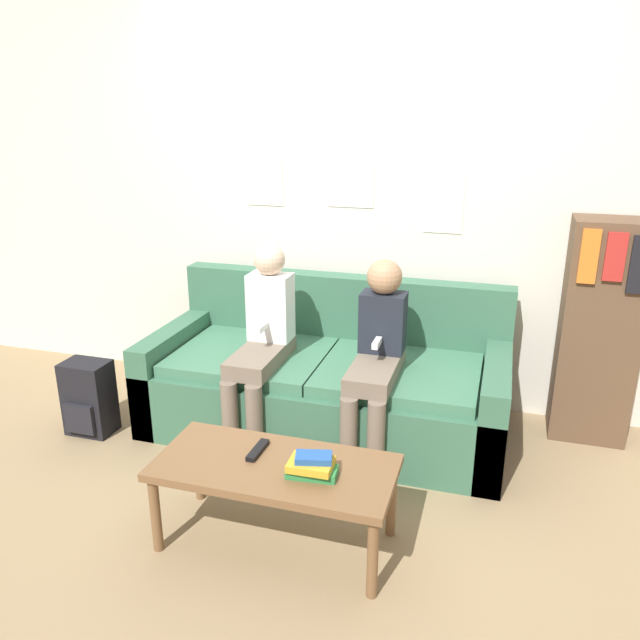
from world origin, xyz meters
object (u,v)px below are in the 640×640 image
(couch, at_px, (327,383))
(person_left, at_px, (262,336))
(backpack, at_px, (89,398))
(coffee_table, at_px, (275,473))
(bookshelf, at_px, (599,331))
(tv_remote, at_px, (258,450))
(person_right, at_px, (377,351))

(couch, distance_m, person_left, 0.51)
(person_left, bearing_deg, backpack, -164.81)
(coffee_table, bearing_deg, bookshelf, 45.77)
(couch, bearing_deg, person_left, -146.45)
(person_left, xyz_separation_m, tv_remote, (0.29, -0.81, -0.21))
(couch, height_order, person_right, person_right)
(person_right, bearing_deg, bookshelf, 25.96)
(person_right, distance_m, bookshelf, 1.27)
(tv_remote, bearing_deg, coffee_table, -31.10)
(person_left, distance_m, person_right, 0.65)
(person_left, xyz_separation_m, bookshelf, (1.79, 0.55, 0.02))
(person_left, xyz_separation_m, backpack, (-0.99, -0.27, -0.40))
(bookshelf, height_order, backpack, bookshelf)
(couch, height_order, coffee_table, couch)
(person_right, bearing_deg, coffee_table, -106.06)
(person_right, distance_m, backpack, 1.70)
(coffee_table, relative_size, tv_remote, 5.98)
(person_left, distance_m, bookshelf, 1.87)
(bookshelf, bearing_deg, backpack, -163.55)
(person_left, relative_size, tv_remote, 6.45)
(bookshelf, bearing_deg, coffee_table, -134.23)
(couch, height_order, person_left, person_left)
(person_right, relative_size, bookshelf, 0.84)
(couch, relative_size, coffee_table, 2.00)
(person_right, height_order, tv_remote, person_right)
(coffee_table, xyz_separation_m, bookshelf, (1.39, 1.43, 0.29))
(coffee_table, distance_m, person_left, 1.00)
(coffee_table, bearing_deg, person_left, 114.44)
(person_right, bearing_deg, person_left, 179.75)
(coffee_table, distance_m, person_right, 0.94)
(coffee_table, height_order, backpack, backpack)
(bookshelf, distance_m, backpack, 2.92)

